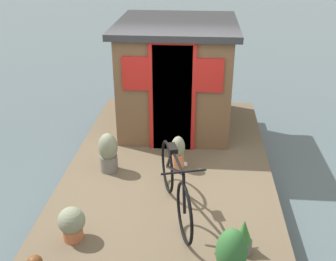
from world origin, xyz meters
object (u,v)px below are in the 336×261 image
(potted_plant_sage, at_px, (178,152))
(potted_plant_succulent, at_px, (231,257))
(potted_plant_geranium, at_px, (72,223))
(potted_plant_ivy, at_px, (108,152))
(houseboat_cabin, at_px, (176,75))
(bicycle, at_px, (175,185))
(potted_plant_thyme, at_px, (243,237))

(potted_plant_sage, distance_m, potted_plant_succulent, 2.22)
(potted_plant_geranium, bearing_deg, potted_plant_ivy, -3.49)
(houseboat_cabin, distance_m, potted_plant_succulent, 3.84)
(potted_plant_geranium, xyz_separation_m, potted_plant_succulent, (-0.46, -1.75, 0.07))
(bicycle, xyz_separation_m, potted_plant_geranium, (-0.60, 1.12, -0.17))
(houseboat_cabin, height_order, potted_plant_ivy, houseboat_cabin)
(bicycle, bearing_deg, potted_plant_thyme, -129.51)
(bicycle, distance_m, potted_plant_sage, 1.08)
(potted_plant_succulent, bearing_deg, potted_plant_ivy, 40.06)
(potted_plant_ivy, height_order, potted_plant_thyme, potted_plant_ivy)
(potted_plant_geranium, xyz_separation_m, potted_plant_thyme, (-0.05, -1.91, -0.02))
(potted_plant_succulent, bearing_deg, potted_plant_thyme, -21.27)
(houseboat_cabin, relative_size, potted_plant_sage, 4.22)
(bicycle, height_order, potted_plant_ivy, bicycle)
(potted_plant_sage, relative_size, potted_plant_succulent, 0.84)
(bicycle, relative_size, potted_plant_succulent, 2.74)
(potted_plant_sage, xyz_separation_m, potted_plant_thyme, (-1.72, -0.81, -0.07))
(bicycle, distance_m, potted_plant_succulent, 1.23)
(houseboat_cabin, xyz_separation_m, bicycle, (-2.65, -0.16, -0.54))
(bicycle, bearing_deg, potted_plant_geranium, 118.11)
(potted_plant_geranium, bearing_deg, potted_plant_sage, -33.25)
(potted_plant_geranium, height_order, potted_plant_succulent, potted_plant_succulent)
(bicycle, xyz_separation_m, potted_plant_succulent, (-1.06, -0.62, -0.11))
(potted_plant_sage, xyz_separation_m, potted_plant_succulent, (-2.13, -0.65, 0.02))
(bicycle, height_order, potted_plant_thyme, bicycle)
(potted_plant_ivy, bearing_deg, bicycle, -131.38)
(houseboat_cabin, xyz_separation_m, potted_plant_thyme, (-3.30, -0.94, -0.73))
(potted_plant_sage, bearing_deg, potted_plant_geranium, 146.75)
(potted_plant_thyme, bearing_deg, potted_plant_geranium, 88.61)
(houseboat_cabin, bearing_deg, potted_plant_succulent, -168.07)
(bicycle, relative_size, potted_plant_sage, 3.26)
(houseboat_cabin, height_order, potted_plant_thyme, houseboat_cabin)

